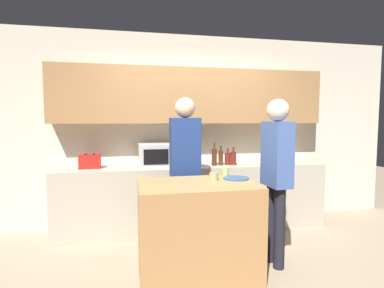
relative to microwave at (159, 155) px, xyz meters
name	(u,v)px	position (x,y,z in m)	size (l,w,h in m)	color
ground_plane	(225,281)	(0.48, -1.38, -1.03)	(14.00, 14.00, 0.00)	gray
back_wall	(190,117)	(0.48, 0.28, 0.50)	(6.40, 0.40, 2.70)	beige
back_counter	(194,197)	(0.48, 0.01, -0.59)	(3.60, 0.62, 0.88)	#B7AD99
kitchen_island	(197,229)	(0.25, -1.22, -0.58)	(1.10, 0.74, 0.90)	#B27F4C
microwave	(159,155)	(0.00, 0.00, 0.00)	(0.52, 0.39, 0.30)	#B7BABC
toaster	(90,161)	(-0.87, 0.00, -0.06)	(0.26, 0.16, 0.18)	#B21E19
potted_plant	(276,149)	(1.68, 0.00, 0.05)	(0.14, 0.14, 0.40)	brown
bottle_0	(214,157)	(0.74, -0.09, -0.03)	(0.07, 0.07, 0.31)	#472814
bottle_1	(221,158)	(0.83, -0.08, -0.05)	(0.06, 0.06, 0.27)	#472814
bottle_2	(228,158)	(0.94, -0.06, -0.06)	(0.08, 0.08, 0.23)	maroon
bottle_3	(233,158)	(1.01, -0.09, -0.06)	(0.08, 0.08, 0.25)	maroon
plate_on_island	(236,178)	(0.68, -1.12, -0.12)	(0.26, 0.26, 0.01)	#2D5684
cup_0	(226,172)	(0.62, -0.96, -0.09)	(0.07, 0.07, 0.09)	#B9C177
cup_1	(214,176)	(0.44, -1.13, -0.09)	(0.09, 0.09, 0.08)	tan
person_left	(185,159)	(0.25, -0.60, 0.02)	(0.34, 0.23, 1.75)	black
person_center	(277,167)	(1.09, -1.18, -0.01)	(0.22, 0.35, 1.70)	black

